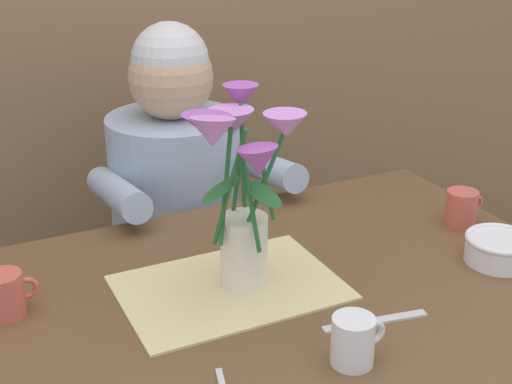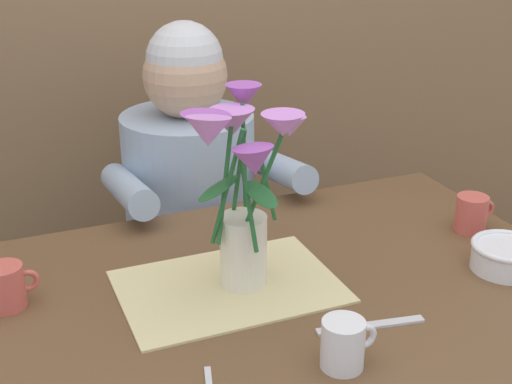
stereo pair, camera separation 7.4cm
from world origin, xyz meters
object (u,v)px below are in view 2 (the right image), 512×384
at_px(ceramic_bowl, 506,255).
at_px(coffee_cup, 6,286).
at_px(tea_cup, 344,344).
at_px(seated_person, 192,236).
at_px(ceramic_mug, 472,213).
at_px(dinner_knife, 371,325).
at_px(flower_vase, 242,177).

bearing_deg(ceramic_bowl, coffee_cup, 165.88).
bearing_deg(tea_cup, coffee_cup, 140.90).
height_order(seated_person, ceramic_mug, seated_person).
xyz_separation_m(seated_person, dinner_knife, (0.07, -0.79, 0.18)).
height_order(flower_vase, ceramic_bowl, flower_vase).
relative_size(ceramic_mug, tea_cup, 1.00).
relative_size(seated_person, ceramic_bowl, 8.35).
bearing_deg(dinner_knife, ceramic_bowl, 21.65).
distance_m(flower_vase, ceramic_mug, 0.57).
bearing_deg(coffee_cup, ceramic_mug, -3.65).
relative_size(ceramic_bowl, coffee_cup, 1.46).
height_order(seated_person, ceramic_bowl, seated_person).
bearing_deg(seated_person, coffee_cup, -130.98).
relative_size(dinner_knife, tea_cup, 2.04).
bearing_deg(ceramic_bowl, tea_cup, -161.18).
bearing_deg(tea_cup, dinner_knife, 38.45).
bearing_deg(ceramic_mug, coffee_cup, 176.35).
height_order(seated_person, flower_vase, seated_person).
height_order(ceramic_bowl, ceramic_mug, ceramic_mug).
bearing_deg(ceramic_mug, tea_cup, -147.07).
relative_size(flower_vase, dinner_knife, 1.88).
xyz_separation_m(seated_person, coffee_cup, (-0.49, -0.49, 0.22)).
height_order(coffee_cup, tea_cup, same).
bearing_deg(seated_person, flower_vase, -93.67).
distance_m(ceramic_mug, coffee_cup, 0.95).
bearing_deg(flower_vase, ceramic_mug, 3.25).
bearing_deg(coffee_cup, ceramic_bowl, -14.12).
xyz_separation_m(seated_person, tea_cup, (-0.02, -0.86, 0.22)).
relative_size(flower_vase, tea_cup, 3.85).
xyz_separation_m(dinner_knife, tea_cup, (-0.10, -0.08, 0.04)).
xyz_separation_m(ceramic_bowl, dinner_knife, (-0.34, -0.07, -0.03)).
bearing_deg(ceramic_bowl, seated_person, 120.20).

